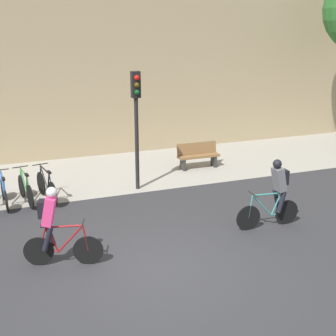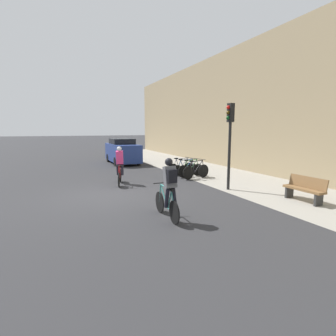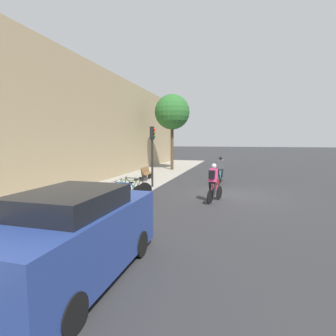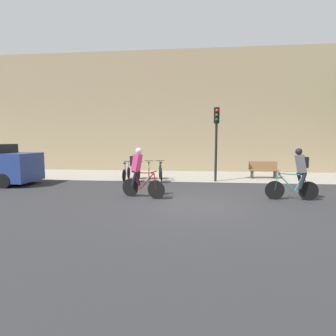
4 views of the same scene
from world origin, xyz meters
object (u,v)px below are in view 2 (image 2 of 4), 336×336
at_px(cyclist_grey, 169,187).
at_px(parked_car, 122,151).
at_px(cyclist_pink, 120,164).
at_px(parked_bike_0, 181,167).
at_px(parked_bike_3, 196,171).
at_px(bench, 305,189).
at_px(parked_bike_1, 186,168).
at_px(parked_bike_2, 191,169).
at_px(traffic_light_pole, 230,131).

bearing_deg(cyclist_grey, parked_car, 171.67).
xyz_separation_m(cyclist_pink, parked_bike_0, (-1.48, 3.94, -0.57)).
distance_m(parked_bike_3, parked_car, 7.93).
xyz_separation_m(cyclist_pink, bench, (5.64, 5.27, -0.48)).
height_order(parked_bike_1, parked_bike_2, parked_bike_2).
height_order(cyclist_grey, parked_bike_2, cyclist_grey).
xyz_separation_m(parked_bike_3, bench, (5.37, 1.33, 0.05)).
height_order(parked_bike_2, parked_car, parked_car).
bearing_deg(traffic_light_pole, cyclist_pink, -127.51).
height_order(parked_bike_2, bench, parked_bike_2).
bearing_deg(parked_bike_0, parked_bike_2, 0.06).
height_order(parked_bike_1, parked_bike_3, parked_bike_3).
bearing_deg(cyclist_pink, parked_bike_0, 110.64).
height_order(parked_bike_0, parked_bike_2, parked_bike_2).
bearing_deg(parked_car, traffic_light_pole, 10.63).
relative_size(cyclist_pink, parked_car, 0.41).
distance_m(cyclist_pink, parked_bike_1, 4.08).
bearing_deg(parked_bike_0, cyclist_pink, -69.36).
distance_m(parked_bike_0, bench, 7.25).
relative_size(parked_bike_1, parked_bike_2, 1.00).
height_order(parked_bike_1, bench, parked_bike_1).
height_order(cyclist_pink, parked_car, parked_car).
bearing_deg(cyclist_pink, parked_bike_2, 94.54).
distance_m(cyclist_pink, parked_bike_3, 3.98).
relative_size(cyclist_pink, parked_bike_1, 1.07).
distance_m(traffic_light_pole, parked_car, 10.71).
xyz_separation_m(parked_bike_1, traffic_light_pole, (3.91, -0.01, 2.11)).
xyz_separation_m(cyclist_pink, cyclist_grey, (5.45, 0.09, -0.00)).
xyz_separation_m(parked_bike_1, parked_car, (-6.49, -1.96, 0.52)).
bearing_deg(cyclist_grey, parked_bike_2, 146.29).
bearing_deg(cyclist_grey, parked_bike_0, 150.99).
bearing_deg(bench, parked_bike_2, -167.42).
xyz_separation_m(cyclist_grey, parked_bike_2, (-5.76, 3.85, -0.54)).
bearing_deg(parked_bike_2, parked_bike_3, -0.01).
bearing_deg(parked_bike_1, traffic_light_pole, -0.14).
relative_size(parked_bike_3, bench, 1.16).
distance_m(traffic_light_pole, bench, 3.58).
bearing_deg(cyclist_pink, parked_bike_1, 102.84).
height_order(cyclist_pink, parked_bike_2, cyclist_pink).
height_order(parked_bike_3, traffic_light_pole, traffic_light_pole).
bearing_deg(parked_bike_1, cyclist_grey, -31.20).
distance_m(parked_bike_1, parked_bike_2, 0.58).
relative_size(cyclist_grey, parked_car, 0.41).
relative_size(parked_bike_3, traffic_light_pole, 0.48).
bearing_deg(parked_car, parked_bike_1, 16.82).
distance_m(bench, parked_car, 13.45).
relative_size(parked_bike_0, traffic_light_pole, 0.45).
xyz_separation_m(parked_bike_0, parked_bike_2, (1.17, 0.00, 0.02)).
distance_m(cyclist_grey, parked_bike_2, 6.95).
bearing_deg(parked_bike_3, bench, 13.90).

